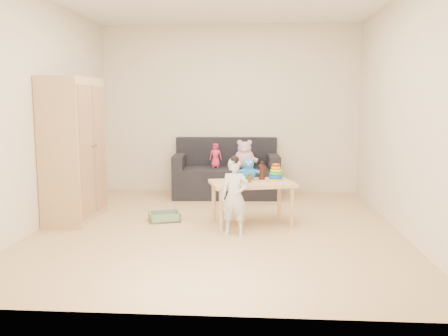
# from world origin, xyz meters

# --- Properties ---
(room) EXTENTS (4.50, 4.50, 4.50)m
(room) POSITION_xyz_m (0.00, 0.00, 1.30)
(room) COLOR tan
(room) RESTS_ON ground
(wardrobe) EXTENTS (0.47, 0.94, 1.70)m
(wardrobe) POSITION_xyz_m (-1.75, 0.27, 0.85)
(wardrobe) COLOR tan
(wardrobe) RESTS_ON ground
(sofa) EXTENTS (1.61, 0.87, 0.44)m
(sofa) POSITION_xyz_m (-0.03, 1.83, 0.22)
(sofa) COLOR black
(sofa) RESTS_ON ground
(play_table) EXTENTS (1.06, 0.82, 0.50)m
(play_table) POSITION_xyz_m (0.38, 0.22, 0.25)
(play_table) COLOR #E5AF7E
(play_table) RESTS_ON ground
(storage_bin) EXTENTS (0.42, 0.37, 0.11)m
(storage_bin) POSITION_xyz_m (-0.67, 0.26, 0.05)
(storage_bin) COLOR slate
(storage_bin) RESTS_ON ground
(toddler) EXTENTS (0.31, 0.22, 0.81)m
(toddler) POSITION_xyz_m (0.20, -0.25, 0.40)
(toddler) COLOR silver
(toddler) RESTS_ON ground
(pink_bear) EXTENTS (0.38, 0.35, 0.36)m
(pink_bear) POSITION_xyz_m (0.25, 1.76, 0.62)
(pink_bear) COLOR #C692AC
(pink_bear) RESTS_ON sofa
(doll) EXTENTS (0.19, 0.14, 0.36)m
(doll) POSITION_xyz_m (-0.18, 1.80, 0.62)
(doll) COLOR #DC295B
(doll) RESTS_ON sofa
(ring_stacker) EXTENTS (0.17, 0.17, 0.20)m
(ring_stacker) POSITION_xyz_m (0.66, 0.37, 0.57)
(ring_stacker) COLOR yellow
(ring_stacker) RESTS_ON play_table
(brown_bottle) EXTENTS (0.08, 0.08, 0.22)m
(brown_bottle) POSITION_xyz_m (0.50, 0.41, 0.59)
(brown_bottle) COLOR black
(brown_bottle) RESTS_ON play_table
(blue_plush) EXTENTS (0.25, 0.22, 0.26)m
(blue_plush) POSITION_xyz_m (0.34, 0.37, 0.62)
(blue_plush) COLOR #1C7FFC
(blue_plush) RESTS_ON play_table
(wooden_figure) EXTENTS (0.06, 0.05, 0.12)m
(wooden_figure) POSITION_xyz_m (0.35, 0.17, 0.56)
(wooden_figure) COLOR brown
(wooden_figure) RESTS_ON play_table
(yellow_book) EXTENTS (0.28, 0.28, 0.02)m
(yellow_book) POSITION_xyz_m (0.22, 0.32, 0.50)
(yellow_book) COLOR gold
(yellow_book) RESTS_ON play_table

